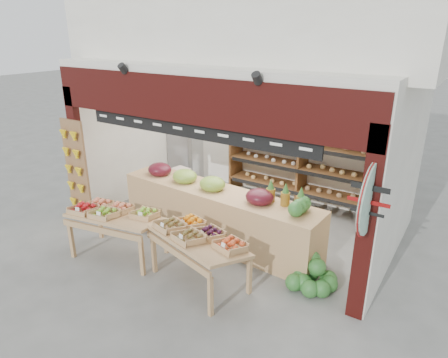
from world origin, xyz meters
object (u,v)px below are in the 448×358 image
at_px(display_table_left, 113,214).
at_px(watermelon_pile, 313,278).
at_px(back_shelving, 303,150).
at_px(cardboard_stack, 188,187).
at_px(mid_counter, 217,213).
at_px(refrigerator, 186,146).
at_px(display_table_right, 198,237).

height_order(display_table_left, watermelon_pile, display_table_left).
relative_size(back_shelving, display_table_left, 2.06).
xyz_separation_m(cardboard_stack, watermelon_pile, (3.66, -1.72, -0.06)).
bearing_deg(mid_counter, cardboard_stack, 142.22).
bearing_deg(refrigerator, watermelon_pile, -41.19).
bearing_deg(back_shelving, mid_counter, -106.01).
bearing_deg(watermelon_pile, refrigerator, 149.02).
relative_size(back_shelving, mid_counter, 0.86).
distance_m(cardboard_stack, display_table_left, 2.70).
height_order(refrigerator, display_table_right, refrigerator).
relative_size(cardboard_stack, display_table_left, 0.63).
height_order(mid_counter, watermelon_pile, mid_counter).
relative_size(back_shelving, display_table_right, 2.01).
bearing_deg(back_shelving, display_table_right, -93.06).
bearing_deg(watermelon_pile, display_table_right, -154.19).
bearing_deg(mid_counter, back_shelving, 73.99).
height_order(cardboard_stack, mid_counter, mid_counter).
xyz_separation_m(refrigerator, display_table_right, (2.90, -3.42, -0.11)).
distance_m(back_shelving, refrigerator, 3.11).
distance_m(cardboard_stack, mid_counter, 2.11).
xyz_separation_m(back_shelving, watermelon_pile, (1.36, -2.73, -1.07)).
xyz_separation_m(back_shelving, display_table_right, (-0.19, -3.47, -0.50)).
relative_size(display_table_left, display_table_right, 0.98).
relative_size(mid_counter, watermelon_pile, 5.56).
bearing_deg(back_shelving, watermelon_pile, -63.47).
xyz_separation_m(refrigerator, cardboard_stack, (0.78, -0.95, -0.62)).
bearing_deg(refrigerator, back_shelving, -9.11).
xyz_separation_m(mid_counter, display_table_left, (-1.19, -1.33, 0.22)).
bearing_deg(cardboard_stack, display_table_left, -80.06).
bearing_deg(watermelon_pile, mid_counter, 167.61).
distance_m(cardboard_stack, display_table_right, 3.29).
relative_size(refrigerator, mid_counter, 0.44).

